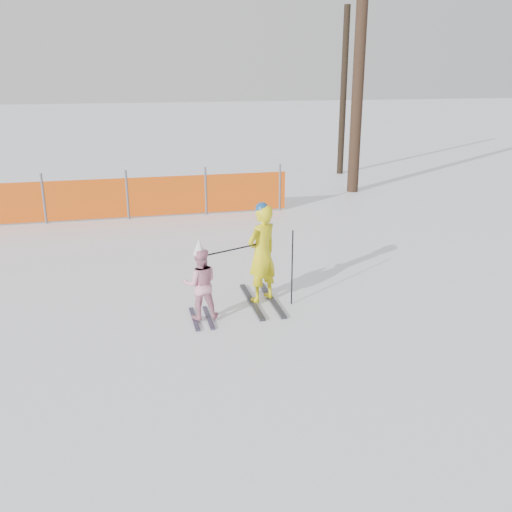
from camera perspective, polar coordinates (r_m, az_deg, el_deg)
The scene contains 6 objects.
ground at distance 8.41m, azimuth 0.80°, elevation -7.53°, with size 120.00×120.00×0.00m, color white.
adult at distance 9.13m, azimuth 0.59°, elevation 0.23°, with size 0.69×1.50×1.68m.
child at distance 8.60m, azimuth -5.59°, elevation -2.72°, with size 0.55×0.84×1.29m.
ski_poles at distance 8.96m, azimuth 1.14°, elevation -0.44°, with size 1.42×0.38×1.25m.
safety_fence at distance 15.10m, azimuth -23.96°, elevation 4.82°, with size 14.17×0.06×1.25m.
tree_trunks at distance 18.61m, azimuth 9.83°, elevation 17.51°, with size 1.09×3.40×7.42m.
Camera 1 is at (-1.87, -7.34, 3.65)m, focal length 40.00 mm.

